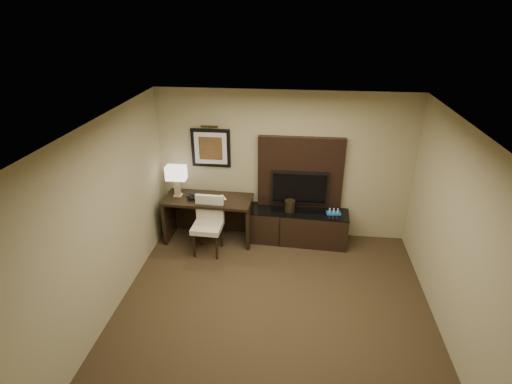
# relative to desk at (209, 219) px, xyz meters

# --- Properties ---
(floor) EXTENTS (4.50, 5.00, 0.01)m
(floor) POSITION_rel_desk_xyz_m (1.31, -2.10, -0.42)
(floor) COLOR #352718
(floor) RESTS_ON ground
(ceiling) EXTENTS (4.50, 5.00, 0.01)m
(ceiling) POSITION_rel_desk_xyz_m (1.31, -2.10, 2.28)
(ceiling) COLOR silver
(ceiling) RESTS_ON wall_back
(wall_back) EXTENTS (4.50, 0.01, 2.70)m
(wall_back) POSITION_rel_desk_xyz_m (1.31, 0.40, 0.93)
(wall_back) COLOR tan
(wall_back) RESTS_ON floor
(wall_left) EXTENTS (0.01, 5.00, 2.70)m
(wall_left) POSITION_rel_desk_xyz_m (-0.94, -2.10, 0.93)
(wall_left) COLOR tan
(wall_left) RESTS_ON floor
(wall_right) EXTENTS (0.01, 5.00, 2.70)m
(wall_right) POSITION_rel_desk_xyz_m (3.56, -2.10, 0.93)
(wall_right) COLOR tan
(wall_right) RESTS_ON floor
(desk) EXTENTS (1.58, 0.72, 0.84)m
(desk) POSITION_rel_desk_xyz_m (0.00, 0.00, 0.00)
(desk) COLOR black
(desk) RESTS_ON floor
(credenza) EXTENTS (1.83, 0.59, 0.62)m
(credenza) POSITION_rel_desk_xyz_m (1.60, 0.10, -0.11)
(credenza) COLOR black
(credenza) RESTS_ON floor
(tv_wall_panel) EXTENTS (1.50, 0.12, 1.30)m
(tv_wall_panel) POSITION_rel_desk_xyz_m (1.61, 0.34, 0.85)
(tv_wall_panel) COLOR black
(tv_wall_panel) RESTS_ON wall_back
(tv) EXTENTS (1.00, 0.08, 0.60)m
(tv) POSITION_rel_desk_xyz_m (1.61, 0.24, 0.60)
(tv) COLOR black
(tv) RESTS_ON tv_wall_panel
(artwork) EXTENTS (0.70, 0.04, 0.70)m
(artwork) POSITION_rel_desk_xyz_m (0.01, 0.38, 1.23)
(artwork) COLOR black
(artwork) RESTS_ON wall_back
(picture_light) EXTENTS (0.04, 0.04, 0.30)m
(picture_light) POSITION_rel_desk_xyz_m (0.01, 0.34, 1.63)
(picture_light) COLOR #443216
(picture_light) RESTS_ON wall_back
(desk_chair) EXTENTS (0.51, 0.59, 1.03)m
(desk_chair) POSITION_rel_desk_xyz_m (0.07, -0.43, 0.10)
(desk_chair) COLOR beige
(desk_chair) RESTS_ON floor
(table_lamp) EXTENTS (0.35, 0.20, 0.56)m
(table_lamp) POSITION_rel_desk_xyz_m (-0.56, 0.05, 0.70)
(table_lamp) COLOR tan
(table_lamp) RESTS_ON desk
(desk_phone) EXTENTS (0.26, 0.24, 0.11)m
(desk_phone) POSITION_rel_desk_xyz_m (-0.25, -0.02, 0.47)
(desk_phone) COLOR black
(desk_phone) RESTS_ON desk
(blue_folder) EXTENTS (0.26, 0.34, 0.02)m
(blue_folder) POSITION_rel_desk_xyz_m (0.08, -0.07, 0.43)
(blue_folder) COLOR #1927A4
(blue_folder) RESTS_ON desk
(book) EXTENTS (0.15, 0.09, 0.21)m
(book) POSITION_rel_desk_xyz_m (0.16, -0.03, 0.52)
(book) COLOR tan
(book) RESTS_ON desk
(ice_bucket) EXTENTS (0.20, 0.20, 0.21)m
(ice_bucket) POSITION_rel_desk_xyz_m (1.46, 0.09, 0.31)
(ice_bucket) COLOR black
(ice_bucket) RESTS_ON credenza
(minibar_tray) EXTENTS (0.26, 0.17, 0.09)m
(minibar_tray) POSITION_rel_desk_xyz_m (2.23, 0.08, 0.25)
(minibar_tray) COLOR #195FA6
(minibar_tray) RESTS_ON credenza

